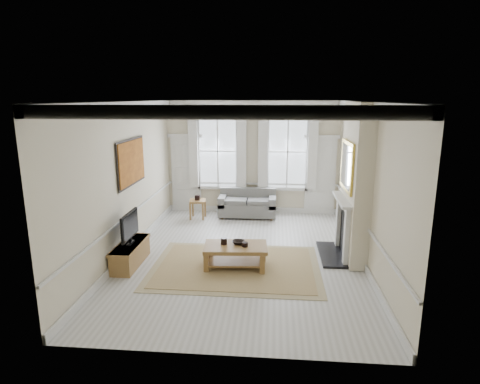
# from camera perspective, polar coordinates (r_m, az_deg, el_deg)

# --- Properties ---
(floor) EXTENTS (7.20, 7.20, 0.00)m
(floor) POSITION_cam_1_polar(r_m,az_deg,el_deg) (9.15, 0.40, -9.04)
(floor) COLOR #B7B5AD
(floor) RESTS_ON ground
(ceiling) EXTENTS (7.20, 7.20, 0.00)m
(ceiling) POSITION_cam_1_polar(r_m,az_deg,el_deg) (8.46, 0.44, 12.78)
(ceiling) COLOR white
(ceiling) RESTS_ON back_wall
(back_wall) EXTENTS (5.20, 0.00, 5.20)m
(back_wall) POSITION_cam_1_polar(r_m,az_deg,el_deg) (12.18, 1.78, 4.91)
(back_wall) COLOR beige
(back_wall) RESTS_ON floor
(left_wall) EXTENTS (0.00, 7.20, 7.20)m
(left_wall) POSITION_cam_1_polar(r_m,az_deg,el_deg) (9.22, -15.91, 1.67)
(left_wall) COLOR beige
(left_wall) RESTS_ON floor
(right_wall) EXTENTS (0.00, 7.20, 7.20)m
(right_wall) POSITION_cam_1_polar(r_m,az_deg,el_deg) (8.83, 17.49, 1.07)
(right_wall) COLOR beige
(right_wall) RESTS_ON floor
(window_left) EXTENTS (1.26, 0.20, 2.20)m
(window_left) POSITION_cam_1_polar(r_m,az_deg,el_deg) (12.21, -3.18, 5.86)
(window_left) COLOR #B2BCC6
(window_left) RESTS_ON back_wall
(window_right) EXTENTS (1.26, 0.20, 2.20)m
(window_right) POSITION_cam_1_polar(r_m,az_deg,el_deg) (12.09, 6.77, 5.71)
(window_right) COLOR #B2BCC6
(window_right) RESTS_ON back_wall
(door_left) EXTENTS (0.90, 0.08, 2.30)m
(door_left) POSITION_cam_1_polar(r_m,az_deg,el_deg) (12.52, -7.67, 2.47)
(door_left) COLOR silver
(door_left) RESTS_ON floor
(door_right) EXTENTS (0.90, 0.08, 2.30)m
(door_right) POSITION_cam_1_polar(r_m,az_deg,el_deg) (12.29, 11.34, 2.13)
(door_right) COLOR silver
(door_right) RESTS_ON floor
(painting) EXTENTS (0.05, 1.66, 1.06)m
(painting) POSITION_cam_1_polar(r_m,az_deg,el_deg) (9.42, -15.18, 4.13)
(painting) COLOR #BD6C20
(painting) RESTS_ON left_wall
(chimney_breast) EXTENTS (0.35, 1.70, 3.38)m
(chimney_breast) POSITION_cam_1_polar(r_m,az_deg,el_deg) (8.99, 16.14, 1.37)
(chimney_breast) COLOR beige
(chimney_breast) RESTS_ON floor
(hearth) EXTENTS (0.55, 1.50, 0.05)m
(hearth) POSITION_cam_1_polar(r_m,az_deg,el_deg) (9.39, 12.90, -8.62)
(hearth) COLOR black
(hearth) RESTS_ON floor
(fireplace) EXTENTS (0.21, 1.45, 1.33)m
(fireplace) POSITION_cam_1_polar(r_m,az_deg,el_deg) (9.19, 14.37, -4.51)
(fireplace) COLOR silver
(fireplace) RESTS_ON floor
(mirror) EXTENTS (0.06, 1.26, 1.06)m
(mirror) POSITION_cam_1_polar(r_m,az_deg,el_deg) (8.88, 14.92, 3.61)
(mirror) COLOR gold
(mirror) RESTS_ON chimney_breast
(sofa) EXTENTS (1.68, 0.82, 0.82)m
(sofa) POSITION_cam_1_polar(r_m,az_deg,el_deg) (11.98, 1.08, -1.84)
(sofa) COLOR slate
(sofa) RESTS_ON floor
(side_table) EXTENTS (0.51, 0.51, 0.55)m
(side_table) POSITION_cam_1_polar(r_m,az_deg,el_deg) (11.81, -6.04, -1.65)
(side_table) COLOR brown
(side_table) RESTS_ON floor
(rug) EXTENTS (3.50, 2.60, 0.02)m
(rug) POSITION_cam_1_polar(r_m,az_deg,el_deg) (8.56, -0.62, -10.57)
(rug) COLOR #9C8150
(rug) RESTS_ON floor
(coffee_table) EXTENTS (1.35, 0.85, 0.49)m
(coffee_table) POSITION_cam_1_polar(r_m,az_deg,el_deg) (8.41, -0.63, -8.11)
(coffee_table) COLOR brown
(coffee_table) RESTS_ON rug
(ceramic_pot_a) EXTENTS (0.13, 0.13, 0.13)m
(ceramic_pot_a) POSITION_cam_1_polar(r_m,az_deg,el_deg) (8.43, -2.30, -6.99)
(ceramic_pot_a) COLOR black
(ceramic_pot_a) RESTS_ON coffee_table
(ceramic_pot_b) EXTENTS (0.13, 0.13, 0.09)m
(ceramic_pot_b) POSITION_cam_1_polar(r_m,az_deg,el_deg) (8.30, 0.72, -7.47)
(ceramic_pot_b) COLOR black
(ceramic_pot_b) RESTS_ON coffee_table
(bowl) EXTENTS (0.29, 0.29, 0.06)m
(bowl) POSITION_cam_1_polar(r_m,az_deg,el_deg) (8.46, -0.23, -7.16)
(bowl) COLOR black
(bowl) RESTS_ON coffee_table
(tv_stand) EXTENTS (0.43, 1.32, 0.47)m
(tv_stand) POSITION_cam_1_polar(r_m,az_deg,el_deg) (8.92, -15.30, -8.50)
(tv_stand) COLOR brown
(tv_stand) RESTS_ON floor
(tv) EXTENTS (0.08, 0.90, 0.68)m
(tv) POSITION_cam_1_polar(r_m,az_deg,el_deg) (8.70, -15.42, -4.65)
(tv) COLOR black
(tv) RESTS_ON tv_stand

